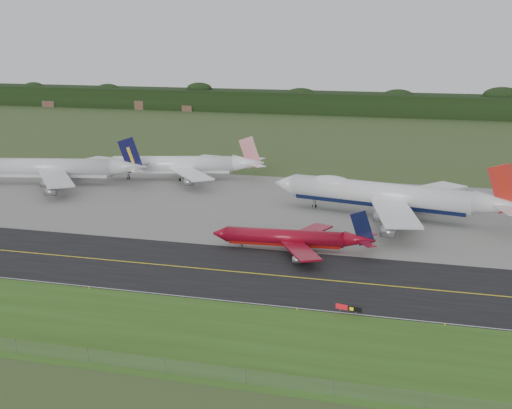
% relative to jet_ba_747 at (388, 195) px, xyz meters
% --- Properties ---
extents(ground, '(600.00, 600.00, 0.00)m').
position_rel_jet_ba_747_xyz_m(ground, '(-16.32, -47.75, -5.67)').
color(ground, '#2C441F').
rests_on(ground, ground).
extents(grass_verge, '(400.00, 30.00, 0.01)m').
position_rel_jet_ba_747_xyz_m(grass_verge, '(-16.32, -82.75, -5.67)').
color(grass_verge, '#325218').
rests_on(grass_verge, ground).
extents(taxiway, '(400.00, 32.00, 0.02)m').
position_rel_jet_ba_747_xyz_m(taxiway, '(-16.32, -51.75, -5.66)').
color(taxiway, black).
rests_on(taxiway, ground).
extents(apron, '(400.00, 78.00, 0.01)m').
position_rel_jet_ba_747_xyz_m(apron, '(-16.32, 3.25, -5.66)').
color(apron, gray).
rests_on(apron, ground).
extents(taxiway_centreline, '(400.00, 0.40, 0.00)m').
position_rel_jet_ba_747_xyz_m(taxiway_centreline, '(-16.32, -51.75, -5.64)').
color(taxiway_centreline, yellow).
rests_on(taxiway_centreline, taxiway).
extents(taxiway_edge_line, '(400.00, 0.25, 0.00)m').
position_rel_jet_ba_747_xyz_m(taxiway_edge_line, '(-16.32, -67.25, -5.64)').
color(taxiway_edge_line, silver).
rests_on(taxiway_edge_line, taxiway).
extents(perimeter_fence, '(320.00, 0.10, 320.00)m').
position_rel_jet_ba_747_xyz_m(perimeter_fence, '(-16.32, -95.75, -4.57)').
color(perimeter_fence, slate).
rests_on(perimeter_fence, ground).
extents(horizon_treeline, '(700.00, 25.00, 12.00)m').
position_rel_jet_ba_747_xyz_m(horizon_treeline, '(-16.32, 226.01, -0.20)').
color(horizon_treeline, black).
rests_on(horizon_treeline, ground).
extents(jet_ba_747, '(65.86, 53.74, 16.66)m').
position_rel_jet_ba_747_xyz_m(jet_ba_747, '(0.00, 0.00, 0.00)').
color(jet_ba_747, white).
rests_on(jet_ba_747, ground).
extents(jet_red_737, '(36.09, 29.34, 9.74)m').
position_rel_jet_ba_747_xyz_m(jet_red_737, '(-17.25, -34.45, -2.98)').
color(jet_red_737, maroon).
rests_on(jet_red_737, ground).
extents(jet_navy_gold, '(58.34, 50.00, 15.15)m').
position_rel_jet_ba_747_xyz_m(jet_navy_gold, '(-104.09, 13.00, -0.69)').
color(jet_navy_gold, silver).
rests_on(jet_navy_gold, ground).
extents(jet_star_tail, '(52.71, 43.15, 14.10)m').
position_rel_jet_ba_747_xyz_m(jet_star_tail, '(-68.49, 30.33, -0.97)').
color(jet_star_tail, white).
rests_on(jet_star_tail, ground).
extents(taxiway_sign, '(4.55, 1.13, 1.54)m').
position_rel_jet_ba_747_xyz_m(taxiway_sign, '(-0.37, -67.53, -4.58)').
color(taxiway_sign, slate).
rests_on(taxiway_sign, ground).
extents(edge_marker_left, '(0.16, 0.16, 0.50)m').
position_rel_jet_ba_747_xyz_m(edge_marker_left, '(-48.95, -68.25, -5.42)').
color(edge_marker_left, yellow).
rests_on(edge_marker_left, ground).
extents(edge_marker_center, '(0.16, 0.16, 0.50)m').
position_rel_jet_ba_747_xyz_m(edge_marker_center, '(-9.17, -68.25, -5.42)').
color(edge_marker_center, yellow).
rests_on(edge_marker_center, ground).
extents(edge_marker_right, '(0.16, 0.16, 0.50)m').
position_rel_jet_ba_747_xyz_m(edge_marker_right, '(15.63, -68.25, -5.42)').
color(edge_marker_right, yellow).
rests_on(edge_marker_right, ground).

